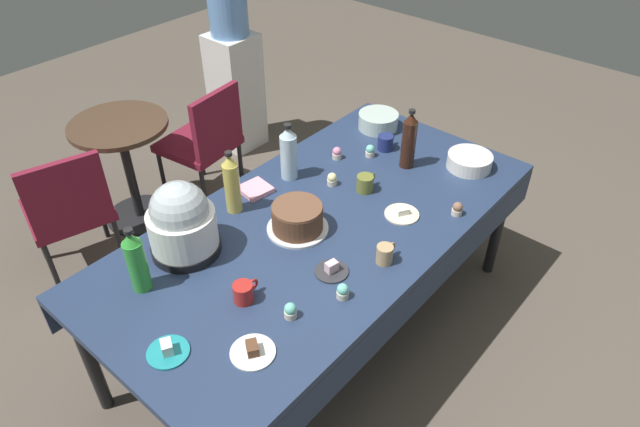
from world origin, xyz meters
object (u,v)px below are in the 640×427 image
(potluck_table, at_px, (320,232))
(coffee_mug_olive, at_px, (365,183))
(cupcake_vanilla, at_px, (332,179))
(dessert_plate_white, at_px, (253,351))
(ceramic_snack_bowl, at_px, (469,161))
(coffee_mug_navy, at_px, (386,142))
(cupcake_lemon, at_px, (457,209))
(cupcake_cocoa, at_px, (343,291))
(round_cafe_table, at_px, (125,154))
(maroon_chair_left, at_px, (68,207))
(maroon_chair_right, at_px, (205,138))
(dessert_plate_charcoal, at_px, (332,270))
(cupcake_rose, at_px, (370,151))
(dessert_plate_teal, at_px, (168,350))
(soda_bottle_cola, at_px, (409,141))
(glass_salad_bowl, at_px, (378,121))
(soda_bottle_lime_soda, at_px, (136,261))
(cupcake_berry, at_px, (290,311))
(soda_bottle_water, at_px, (289,153))
(soda_bottle_ginger_ale, at_px, (232,184))
(slow_cooker, at_px, (182,222))
(frosted_layer_cake, at_px, (297,218))
(coffee_mug_red, at_px, (244,292))
(water_cooler, at_px, (234,75))
(cupcake_mint, at_px, (337,153))
(dessert_plate_cream, at_px, (402,213))

(potluck_table, xyz_separation_m, coffee_mug_olive, (0.34, -0.01, 0.10))
(cupcake_vanilla, bearing_deg, dessert_plate_white, -155.34)
(dessert_plate_white, height_order, coffee_mug_olive, coffee_mug_olive)
(ceramic_snack_bowl, bearing_deg, coffee_mug_navy, 107.20)
(cupcake_lemon, height_order, cupcake_cocoa, same)
(coffee_mug_olive, distance_m, round_cafe_table, 1.65)
(dessert_plate_white, distance_m, cupcake_vanilla, 1.09)
(maroon_chair_left, height_order, maroon_chair_right, same)
(dessert_plate_charcoal, height_order, cupcake_rose, cupcake_rose)
(dessert_plate_teal, relative_size, soda_bottle_cola, 0.47)
(glass_salad_bowl, height_order, round_cafe_table, glass_salad_bowl)
(dessert_plate_charcoal, xyz_separation_m, coffee_mug_olive, (0.56, 0.25, 0.03))
(soda_bottle_lime_soda, bearing_deg, cupcake_berry, -63.92)
(maroon_chair_right, bearing_deg, soda_bottle_water, -103.15)
(soda_bottle_ginger_ale, distance_m, soda_bottle_cola, 0.94)
(dessert_plate_white, distance_m, cupcake_rose, 1.42)
(slow_cooker, distance_m, cupcake_lemon, 1.26)
(coffee_mug_olive, bearing_deg, cupcake_rose, 32.39)
(dessert_plate_charcoal, xyz_separation_m, soda_bottle_ginger_ale, (0.03, 0.62, 0.14))
(cupcake_cocoa, distance_m, cupcake_berry, 0.23)
(ceramic_snack_bowl, height_order, cupcake_vanilla, ceramic_snack_bowl)
(coffee_mug_navy, bearing_deg, frosted_layer_cake, -172.88)
(ceramic_snack_bowl, xyz_separation_m, soda_bottle_lime_soda, (-1.64, 0.57, 0.10))
(cupcake_lemon, distance_m, cupcake_vanilla, 0.63)
(coffee_mug_red, bearing_deg, cupcake_lemon, -19.17)
(soda_bottle_cola, xyz_separation_m, water_cooler, (0.40, 1.80, -0.31))
(glass_salad_bowl, xyz_separation_m, cupcake_mint, (-0.41, -0.03, -0.01))
(cupcake_cocoa, height_order, coffee_mug_red, coffee_mug_red)
(cupcake_rose, xyz_separation_m, coffee_mug_navy, (0.11, -0.02, 0.01))
(soda_bottle_water, distance_m, water_cooler, 1.69)
(dessert_plate_cream, height_order, cupcake_lemon, cupcake_lemon)
(dessert_plate_white, relative_size, soda_bottle_ginger_ale, 0.52)
(ceramic_snack_bowl, relative_size, dessert_plate_white, 1.40)
(dessert_plate_charcoal, distance_m, cupcake_mint, 0.88)
(slow_cooker, distance_m, dessert_plate_white, 0.66)
(soda_bottle_water, height_order, soda_bottle_ginger_ale, soda_bottle_ginger_ale)
(dessert_plate_charcoal, bearing_deg, potluck_table, 48.96)
(dessert_plate_white, xyz_separation_m, cupcake_mint, (1.20, 0.59, 0.02))
(frosted_layer_cake, distance_m, soda_bottle_water, 0.44)
(potluck_table, height_order, cupcake_vanilla, cupcake_vanilla)
(cupcake_cocoa, distance_m, cupcake_vanilla, 0.78)
(glass_salad_bowl, xyz_separation_m, water_cooler, (0.18, 1.45, -0.21))
(cupcake_rose, distance_m, soda_bottle_ginger_ale, 0.84)
(dessert_plate_charcoal, xyz_separation_m, round_cafe_table, (0.17, 1.83, -0.26))
(cupcake_vanilla, height_order, round_cafe_table, cupcake_vanilla)
(slow_cooker, distance_m, ceramic_snack_bowl, 1.52)
(dessert_plate_cream, xyz_separation_m, dessert_plate_teal, (-1.22, 0.18, 0.00))
(coffee_mug_navy, bearing_deg, soda_bottle_water, 158.25)
(cupcake_rose, bearing_deg, ceramic_snack_bowl, -61.54)
(dessert_plate_white, xyz_separation_m, soda_bottle_lime_soda, (-0.06, 0.58, 0.13))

